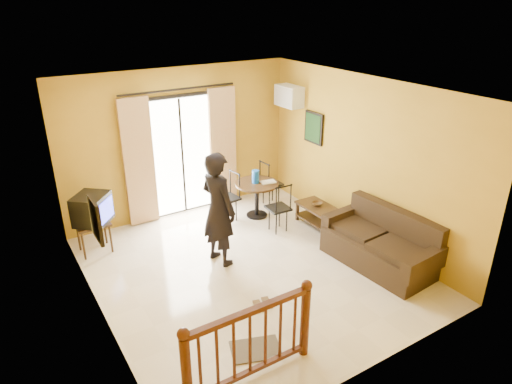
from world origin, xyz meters
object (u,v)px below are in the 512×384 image
sofa (381,245)px  standing_person (218,209)px  dining_table (257,190)px  coffee_table (318,213)px  television (92,209)px

sofa → standing_person: standing_person is taller
dining_table → coffee_table: (0.75, -0.94, -0.29)m
coffee_table → standing_person: bearing=-176.8°
television → sofa: bearing=-85.8°
sofa → television: bearing=139.1°
dining_table → television: bearing=174.2°
dining_table → coffee_table: bearing=-51.4°
dining_table → sofa: size_ratio=0.43×
sofa → standing_person: 2.63m
coffee_table → sofa: (0.01, -1.55, 0.08)m
dining_table → sofa: 2.61m
dining_table → sofa: bearing=-73.0°
television → coffee_table: (3.72, -1.24, -0.52)m
television → sofa: (3.72, -2.79, -0.44)m
television → standing_person: (1.59, -1.36, 0.15)m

